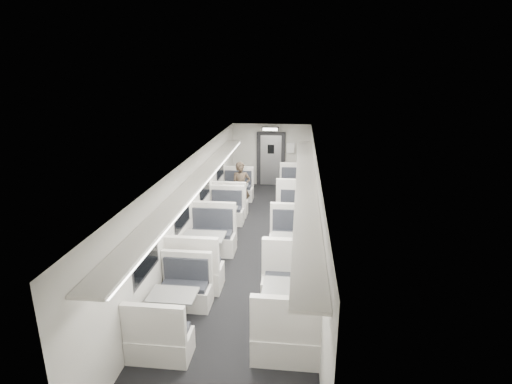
% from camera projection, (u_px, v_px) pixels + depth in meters
% --- Properties ---
extents(room, '(3.24, 12.24, 2.64)m').
position_uv_depth(room, '(253.00, 205.00, 9.80)').
color(room, black).
rests_on(room, ground).
extents(booth_left_a, '(1.05, 2.14, 1.14)m').
position_uv_depth(booth_left_a, '(234.00, 196.00, 13.18)').
color(booth_left_a, silver).
rests_on(booth_left_a, room).
extents(booth_left_b, '(1.02, 2.07, 1.11)m').
position_uv_depth(booth_left_b, '(222.00, 220.00, 11.09)').
color(booth_left_b, silver).
rests_on(booth_left_b, room).
extents(booth_left_c, '(1.15, 2.34, 1.25)m').
position_uv_depth(booth_left_c, '(204.00, 252.00, 9.09)').
color(booth_left_c, silver).
rests_on(booth_left_c, room).
extents(booth_left_d, '(0.98, 1.99, 1.06)m').
position_uv_depth(booth_left_d, '(174.00, 311.00, 6.97)').
color(booth_left_d, silver).
rests_on(booth_left_d, room).
extents(booth_right_a, '(1.14, 2.32, 1.24)m').
position_uv_depth(booth_right_a, '(295.00, 195.00, 13.20)').
color(booth_right_a, silver).
rests_on(booth_right_a, room).
extents(booth_right_b, '(0.96, 1.94, 1.04)m').
position_uv_depth(booth_right_b, '(294.00, 218.00, 11.36)').
color(booth_right_b, silver).
rests_on(booth_right_b, room).
extents(booth_right_c, '(1.15, 2.34, 1.25)m').
position_uv_depth(booth_right_c, '(292.00, 254.00, 8.98)').
color(booth_right_c, silver).
rests_on(booth_right_c, room).
extents(booth_right_d, '(1.12, 2.28, 1.22)m').
position_uv_depth(booth_right_d, '(289.00, 305.00, 7.05)').
color(booth_right_d, silver).
rests_on(booth_right_d, room).
extents(passenger, '(0.68, 0.53, 1.64)m').
position_uv_depth(passenger, '(241.00, 188.00, 12.55)').
color(passenger, black).
rests_on(passenger, room).
extents(window_a, '(0.02, 1.18, 0.84)m').
position_uv_depth(window_a, '(220.00, 166.00, 13.14)').
color(window_a, black).
rests_on(window_a, room).
extents(window_b, '(0.02, 1.18, 0.84)m').
position_uv_depth(window_b, '(205.00, 184.00, 11.05)').
color(window_b, black).
rests_on(window_b, room).
extents(window_c, '(0.02, 1.18, 0.84)m').
position_uv_depth(window_c, '(182.00, 211.00, 8.97)').
color(window_c, black).
rests_on(window_c, room).
extents(window_d, '(0.02, 1.18, 0.84)m').
position_uv_depth(window_d, '(146.00, 254.00, 6.88)').
color(window_d, black).
rests_on(window_d, room).
extents(luggage_rack_left, '(0.46, 10.40, 0.09)m').
position_uv_depth(luggage_rack_left, '(199.00, 179.00, 9.44)').
color(luggage_rack_left, silver).
rests_on(luggage_rack_left, room).
extents(luggage_rack_right, '(0.46, 10.40, 0.09)m').
position_uv_depth(luggage_rack_right, '(305.00, 182.00, 9.18)').
color(luggage_rack_right, silver).
rests_on(luggage_rack_right, room).
extents(vestibule_door, '(1.10, 0.13, 2.10)m').
position_uv_depth(vestibule_door, '(271.00, 159.00, 15.48)').
color(vestibule_door, black).
rests_on(vestibule_door, room).
extents(exit_sign, '(0.62, 0.12, 0.16)m').
position_uv_depth(exit_sign, '(270.00, 129.00, 14.65)').
color(exit_sign, black).
rests_on(exit_sign, room).
extents(wall_notice, '(0.32, 0.02, 0.40)m').
position_uv_depth(wall_notice, '(291.00, 148.00, 15.26)').
color(wall_notice, silver).
rests_on(wall_notice, room).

